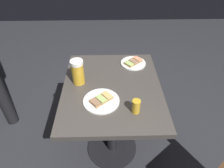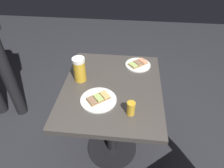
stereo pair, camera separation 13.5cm
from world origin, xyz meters
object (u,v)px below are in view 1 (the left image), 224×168
at_px(plate_far, 133,63).
at_px(beer_mug, 78,72).
at_px(beer_glass_small, 136,106).
at_px(plate_near, 101,100).

height_order(plate_far, beer_mug, beer_mug).
bearing_deg(plate_far, beer_glass_small, 85.45).
bearing_deg(beer_glass_small, plate_near, -23.70).
bearing_deg(plate_far, plate_near, 59.68).
distance_m(plate_near, beer_glass_small, 0.23).
height_order(beer_mug, beer_glass_small, beer_mug).
bearing_deg(plate_near, plate_far, -120.32).
height_order(plate_far, beer_glass_small, beer_glass_small).
relative_size(plate_near, plate_far, 1.17).
xyz_separation_m(plate_near, plate_far, (-0.24, -0.42, 0.00)).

